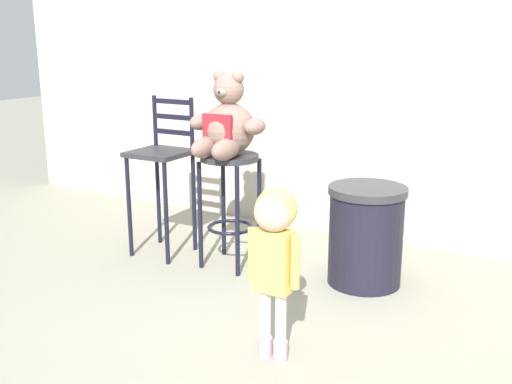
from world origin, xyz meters
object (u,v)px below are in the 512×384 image
teddy_bear (227,126)px  bar_stool_with_teddy (230,187)px  child_walking (274,237)px  trash_bin (366,235)px  bar_chair_empty (163,163)px

teddy_bear → bar_stool_with_teddy: bearing=90.0°
teddy_bear → child_walking: teddy_bear is taller
trash_bin → bar_chair_empty: size_ratio=0.57×
child_walking → trash_bin: (0.08, 1.15, -0.31)m
bar_chair_empty → bar_stool_with_teddy: bearing=1.4°
teddy_bear → bar_chair_empty: 0.66m
bar_stool_with_teddy → trash_bin: bearing=9.5°
bar_stool_with_teddy → teddy_bear: size_ratio=1.42×
child_walking → trash_bin: 1.19m
bar_stool_with_teddy → bar_chair_empty: 0.59m
bar_stool_with_teddy → trash_bin: 1.00m
bar_stool_with_teddy → child_walking: child_walking is taller
child_walking → trash_bin: bearing=126.3°
bar_chair_empty → child_walking: bearing=-33.9°
teddy_bear → trash_bin: size_ratio=0.86×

